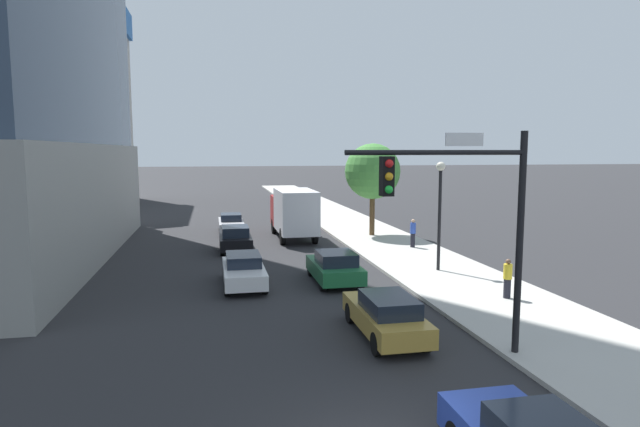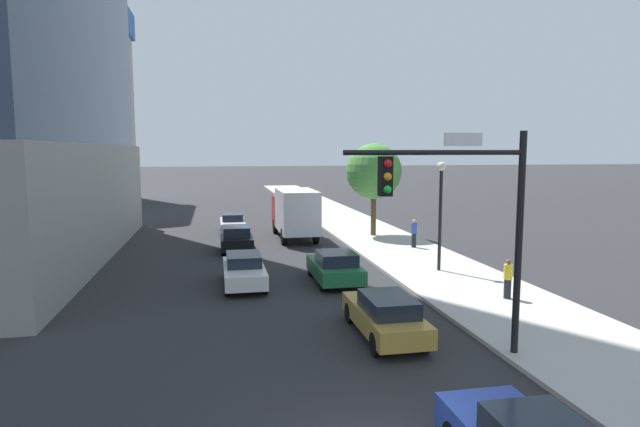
% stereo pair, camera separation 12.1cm
% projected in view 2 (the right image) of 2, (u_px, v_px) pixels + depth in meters
% --- Properties ---
extents(sidewalk, '(5.48, 120.00, 0.15)m').
position_uv_depth(sidewalk, '(404.00, 252.00, 31.03)').
color(sidewalk, '#B2AFA8').
rests_on(sidewalk, ground).
extents(construction_building, '(13.57, 16.72, 29.03)m').
position_uv_depth(construction_building, '(65.00, 90.00, 57.79)').
color(construction_building, '#B2AFA8').
rests_on(construction_building, ground).
extents(traffic_light_pole, '(5.23, 0.48, 6.36)m').
position_uv_depth(traffic_light_pole, '(464.00, 205.00, 14.57)').
color(traffic_light_pole, black).
rests_on(traffic_light_pole, sidewalk).
extents(street_lamp, '(0.44, 0.44, 5.28)m').
position_uv_depth(street_lamp, '(441.00, 199.00, 25.59)').
color(street_lamp, black).
rests_on(street_lamp, sidewalk).
extents(street_tree, '(3.81, 3.81, 6.32)m').
position_uv_depth(street_tree, '(374.00, 172.00, 36.36)').
color(street_tree, brown).
rests_on(street_tree, sidewalk).
extents(car_white, '(1.77, 4.47, 1.40)m').
position_uv_depth(car_white, '(244.00, 270.00, 23.53)').
color(car_white, silver).
rests_on(car_white, ground).
extents(car_silver, '(1.74, 4.56, 1.40)m').
position_uv_depth(car_silver, '(232.00, 224.00, 38.64)').
color(car_silver, '#B7B7BC').
rests_on(car_silver, ground).
extents(car_black, '(1.83, 4.11, 1.50)m').
position_uv_depth(car_black, '(236.00, 239.00, 31.76)').
color(car_black, black).
rests_on(car_black, ground).
extents(car_green, '(1.92, 4.11, 1.46)m').
position_uv_depth(car_green, '(335.00, 267.00, 24.05)').
color(car_green, '#1E6638').
rests_on(car_green, ground).
extents(car_gold, '(1.72, 4.50, 1.44)m').
position_uv_depth(car_gold, '(385.00, 315.00, 16.98)').
color(car_gold, '#AD8938').
rests_on(car_gold, ground).
extents(box_truck, '(2.38, 7.04, 3.40)m').
position_uv_depth(box_truck, '(295.00, 211.00, 35.88)').
color(box_truck, '#B21E1E').
rests_on(box_truck, ground).
extents(pedestrian_blue_shirt, '(0.34, 0.34, 1.71)m').
position_uv_depth(pedestrian_blue_shirt, '(414.00, 233.00, 32.06)').
color(pedestrian_blue_shirt, black).
rests_on(pedestrian_blue_shirt, sidewalk).
extents(pedestrian_yellow_shirt, '(0.34, 0.34, 1.57)m').
position_uv_depth(pedestrian_yellow_shirt, '(508.00, 279.00, 20.95)').
color(pedestrian_yellow_shirt, black).
rests_on(pedestrian_yellow_shirt, sidewalk).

